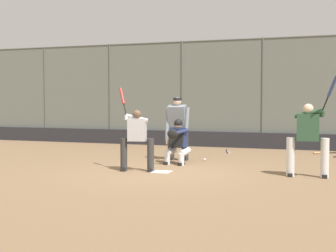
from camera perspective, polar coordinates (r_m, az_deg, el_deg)
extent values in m
plane|color=#846647|center=(11.24, -0.79, -5.64)|extent=(160.00, 160.00, 0.00)
cube|color=white|center=(11.24, -0.79, -5.61)|extent=(0.43, 0.43, 0.01)
cylinder|color=#515651|center=(17.01, 11.44, 3.94)|extent=(0.08, 0.08, 3.93)
cylinder|color=#515651|center=(17.67, 1.70, 3.97)|extent=(0.08, 0.08, 3.93)
cylinder|color=#515651|center=(18.79, -7.10, 3.90)|extent=(0.08, 0.08, 3.93)
cylinder|color=#515651|center=(20.30, -14.76, 3.77)|extent=(0.08, 0.08, 3.93)
cube|color=slate|center=(17.28, 6.48, 3.97)|extent=(21.05, 0.01, 3.93)
cylinder|color=#515651|center=(17.41, 6.52, 10.36)|extent=(21.05, 0.06, 0.06)
cube|color=#28282D|center=(17.24, 6.37, -1.64)|extent=(20.63, 0.18, 0.56)
cube|color=slate|center=(19.71, 6.44, -1.68)|extent=(14.74, 2.50, 0.12)
cube|color=slate|center=(18.89, 5.89, -1.40)|extent=(14.74, 0.55, 0.44)
cube|color=#B7BABC|center=(18.87, 5.89, -0.61)|extent=(14.74, 0.24, 0.08)
cube|color=slate|center=(19.41, 6.26, -0.80)|extent=(14.74, 0.55, 0.76)
cube|color=#B7BABC|center=(19.39, 6.27, 0.43)|extent=(14.74, 0.24, 0.08)
cube|color=slate|center=(19.94, 6.62, -0.24)|extent=(14.74, 0.55, 1.08)
cube|color=#B7BABC|center=(19.91, 6.63, 1.43)|extent=(14.74, 0.24, 0.08)
cube|color=slate|center=(20.47, 6.95, 0.29)|extent=(14.74, 0.55, 1.40)
cube|color=#B7BABC|center=(20.44, 6.97, 2.37)|extent=(14.74, 0.24, 0.08)
cylinder|color=#333333|center=(11.29, -2.14, -3.56)|extent=(0.17, 0.17, 0.80)
cube|color=black|center=(11.34, -2.13, -5.36)|extent=(0.16, 0.30, 0.08)
cylinder|color=#333333|center=(11.44, -5.41, -3.49)|extent=(0.17, 0.17, 0.80)
cube|color=black|center=(11.48, -5.40, -5.26)|extent=(0.16, 0.30, 0.08)
cube|color=#B7B7BC|center=(11.31, -3.79, -0.46)|extent=(0.47, 0.32, 0.55)
sphere|color=brown|center=(11.29, -3.80, 1.44)|extent=(0.20, 0.20, 0.20)
cylinder|color=#B7B7BC|center=(11.32, -3.81, 0.98)|extent=(0.57, 0.14, 0.21)
cylinder|color=#B7B7BC|center=(11.38, -5.10, 0.98)|extent=(0.14, 0.16, 0.15)
sphere|color=black|center=(11.40, -5.10, 1.28)|extent=(0.04, 0.04, 0.04)
cylinder|color=black|center=(11.48, -5.26, 1.99)|extent=(0.16, 0.16, 0.30)
cylinder|color=maroon|center=(11.68, -5.62, 3.64)|extent=(0.26, 0.26, 0.42)
cylinder|color=silver|center=(12.35, 1.63, -4.11)|extent=(0.16, 0.16, 0.31)
cylinder|color=silver|center=(12.51, 2.03, -3.20)|extent=(0.24, 0.49, 0.24)
cube|color=black|center=(12.37, 1.63, -4.64)|extent=(0.13, 0.27, 0.08)
cylinder|color=silver|center=(12.53, -0.09, -4.00)|extent=(0.16, 0.16, 0.31)
cylinder|color=silver|center=(12.69, 0.32, -3.11)|extent=(0.24, 0.49, 0.24)
cube|color=black|center=(12.55, -0.09, -4.53)|extent=(0.13, 0.27, 0.08)
cube|color=navy|center=(12.60, 1.26, -1.44)|extent=(0.50, 0.42, 0.56)
cube|color=black|center=(12.47, 0.96, -1.49)|extent=(0.42, 0.19, 0.47)
sphere|color=tan|center=(12.58, 1.26, 0.16)|extent=(0.21, 0.21, 0.21)
sphere|color=black|center=(12.58, 1.26, 0.33)|extent=(0.23, 0.23, 0.23)
cylinder|color=navy|center=(12.30, 1.48, -0.75)|extent=(0.36, 0.52, 0.16)
ellipsoid|color=black|center=(12.12, 0.54, -0.97)|extent=(0.31, 0.14, 0.24)
cylinder|color=tan|center=(12.72, 0.15, -1.28)|extent=(0.14, 0.32, 0.45)
cylinder|color=#333333|center=(13.38, 2.10, -2.24)|extent=(0.19, 0.19, 0.92)
cube|color=black|center=(13.43, 2.09, -4.02)|extent=(0.12, 0.28, 0.08)
cylinder|color=#333333|center=(13.49, 0.37, -2.19)|extent=(0.19, 0.19, 0.92)
cube|color=black|center=(13.54, 0.37, -3.96)|extent=(0.12, 0.28, 0.08)
cube|color=gray|center=(13.32, 1.16, 1.13)|extent=(0.51, 0.45, 0.70)
sphere|color=beige|center=(13.32, 1.16, 3.02)|extent=(0.23, 0.23, 0.23)
cylinder|color=black|center=(13.32, 1.16, 3.29)|extent=(0.24, 0.24, 0.08)
cylinder|color=gray|center=(13.20, 2.28, 0.18)|extent=(0.15, 0.26, 0.98)
cylinder|color=gray|center=(13.35, -0.11, 0.22)|extent=(0.17, 0.26, 0.98)
cylinder|color=silver|center=(10.93, 14.70, -3.66)|extent=(0.18, 0.18, 0.88)
cube|color=black|center=(10.98, 14.67, -5.74)|extent=(0.12, 0.28, 0.08)
cylinder|color=silver|center=(10.93, 18.57, -3.72)|extent=(0.18, 0.18, 0.88)
cube|color=black|center=(10.98, 18.53, -5.80)|extent=(0.12, 0.28, 0.08)
cube|color=#2D5138|center=(10.86, 16.69, -0.16)|extent=(0.49, 0.30, 0.61)
sphere|color=beige|center=(10.85, 16.73, 2.03)|extent=(0.22, 0.22, 0.22)
cylinder|color=#2D5138|center=(10.82, 16.74, 1.49)|extent=(0.62, 0.13, 0.23)
cylinder|color=#2D5138|center=(10.83, 18.28, 1.46)|extent=(0.13, 0.16, 0.17)
sphere|color=black|center=(10.80, 18.31, 1.80)|extent=(0.04, 0.04, 0.04)
cylinder|color=black|center=(10.72, 18.63, 2.62)|extent=(0.15, 0.20, 0.33)
cylinder|color=#334789|center=(10.53, 19.42, 4.62)|extent=(0.25, 0.31, 0.47)
sphere|color=black|center=(16.00, 7.13, -2.90)|extent=(0.04, 0.04, 0.04)
cylinder|color=black|center=(15.82, 7.20, -2.98)|extent=(0.14, 0.37, 0.03)
cylinder|color=#B7BCC1|center=(15.37, 7.37, -3.16)|extent=(0.22, 0.52, 0.07)
sphere|color=black|center=(14.82, 19.58, -3.55)|extent=(0.04, 0.04, 0.04)
cylinder|color=black|center=(15.96, 19.51, -3.08)|extent=(0.33, 0.20, 0.03)
cylinder|color=tan|center=(15.76, 18.13, -3.13)|extent=(0.47, 0.30, 0.07)
sphere|color=white|center=(13.32, 4.48, -4.10)|extent=(0.07, 0.07, 0.07)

